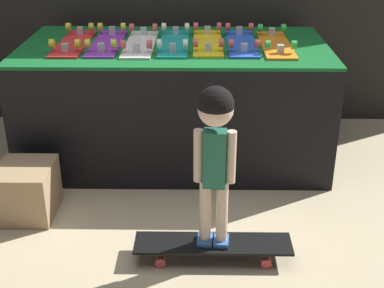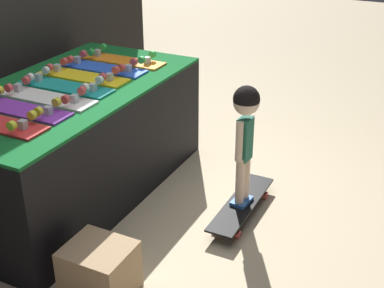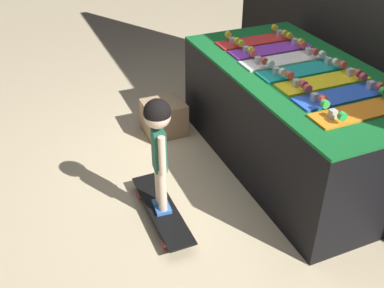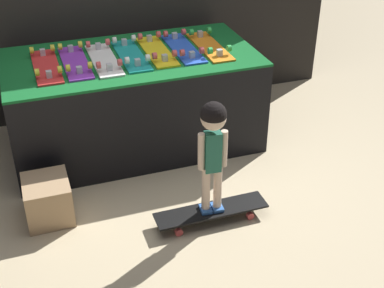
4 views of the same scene
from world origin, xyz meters
name	(u,v)px [view 4 (image 4 of 4)]	position (x,y,z in m)	size (l,w,h in m)	color
ground_plane	(158,185)	(0.00, 0.00, 0.00)	(16.00, 16.00, 0.00)	beige
display_rack	(134,101)	(0.00, 0.68, 0.40)	(1.99, 1.03, 0.79)	black
skateboard_red_on_rack	(46,65)	(-0.65, 0.66, 0.81)	(0.19, 0.68, 0.09)	red
skateboard_purple_on_rack	(75,61)	(-0.44, 0.67, 0.81)	(0.19, 0.68, 0.09)	purple
skateboard_white_on_rack	(104,59)	(-0.22, 0.65, 0.81)	(0.19, 0.68, 0.09)	white
skateboard_teal_on_rack	(131,54)	(0.00, 0.67, 0.81)	(0.19, 0.68, 0.09)	teal
skateboard_yellow_on_rack	(157,50)	(0.22, 0.69, 0.81)	(0.19, 0.68, 0.09)	yellow
skateboard_blue_on_rack	(183,47)	(0.44, 0.68, 0.81)	(0.19, 0.68, 0.09)	blue
skateboard_orange_on_rack	(209,45)	(0.65, 0.65, 0.81)	(0.19, 0.68, 0.09)	orange
skateboard_on_floor	(211,211)	(0.24, -0.52, 0.07)	(0.79, 0.19, 0.09)	black
child	(213,138)	(0.24, -0.52, 0.67)	(0.20, 0.17, 0.83)	#3870C6
storage_box	(48,200)	(-0.82, -0.12, 0.15)	(0.31, 0.35, 0.30)	tan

